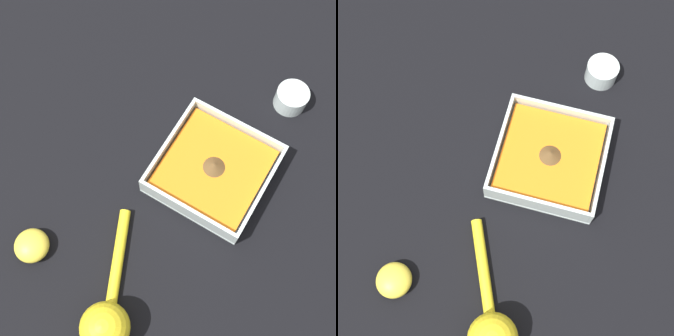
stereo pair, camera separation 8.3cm
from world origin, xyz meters
TOP-DOWN VIEW (x-y plane):
  - ground_plane at (0.00, 0.00)m, footprint 4.00×4.00m
  - square_dish at (-0.03, -0.00)m, footprint 0.19×0.19m
  - spice_bowl at (0.18, -0.06)m, footprint 0.06×0.06m
  - lemon_squeezer at (-0.34, 0.02)m, footprint 0.22×0.13m
  - lemon_half at (-0.31, 0.20)m, footprint 0.06×0.06m

SIDE VIEW (x-z plane):
  - ground_plane at x=0.00m, z-range 0.00..0.00m
  - lemon_half at x=-0.31m, z-range 0.00..0.03m
  - spice_bowl at x=0.18m, z-range 0.00..0.04m
  - square_dish at x=-0.03m, z-range -0.01..0.04m
  - lemon_squeezer at x=-0.34m, z-range 0.00..0.08m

